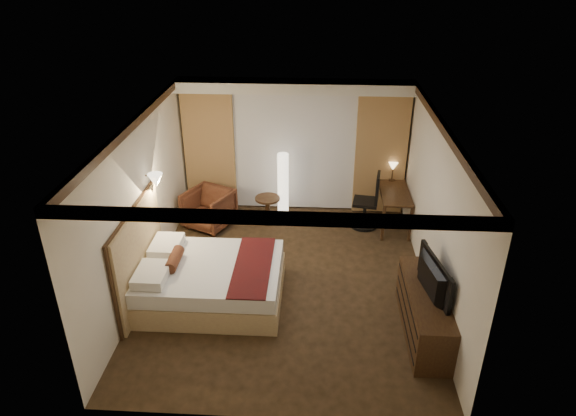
# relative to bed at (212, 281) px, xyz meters

# --- Properties ---
(floor) EXTENTS (4.50, 5.50, 0.01)m
(floor) POSITION_rel_bed_xyz_m (1.12, 0.52, -0.31)
(floor) COLOR black
(floor) RESTS_ON ground
(ceiling) EXTENTS (4.50, 5.50, 0.01)m
(ceiling) POSITION_rel_bed_xyz_m (1.12, 0.52, 2.39)
(ceiling) COLOR white
(ceiling) RESTS_ON back_wall
(back_wall) EXTENTS (4.50, 0.02, 2.70)m
(back_wall) POSITION_rel_bed_xyz_m (1.12, 3.27, 1.04)
(back_wall) COLOR white
(back_wall) RESTS_ON floor
(left_wall) EXTENTS (0.02, 5.50, 2.70)m
(left_wall) POSITION_rel_bed_xyz_m (-1.13, 0.52, 1.04)
(left_wall) COLOR white
(left_wall) RESTS_ON floor
(right_wall) EXTENTS (0.02, 5.50, 2.70)m
(right_wall) POSITION_rel_bed_xyz_m (3.37, 0.52, 1.04)
(right_wall) COLOR white
(right_wall) RESTS_ON floor
(crown_molding) EXTENTS (4.50, 5.50, 0.12)m
(crown_molding) POSITION_rel_bed_xyz_m (1.12, 0.52, 2.33)
(crown_molding) COLOR black
(crown_molding) RESTS_ON ceiling
(soffit) EXTENTS (4.50, 0.50, 0.20)m
(soffit) POSITION_rel_bed_xyz_m (1.12, 3.02, 2.29)
(soffit) COLOR white
(soffit) RESTS_ON ceiling
(curtain_sheer) EXTENTS (2.48, 0.04, 2.45)m
(curtain_sheer) POSITION_rel_bed_xyz_m (1.12, 3.19, 0.94)
(curtain_sheer) COLOR silver
(curtain_sheer) RESTS_ON back_wall
(curtain_left_drape) EXTENTS (1.00, 0.14, 2.45)m
(curtain_left_drape) POSITION_rel_bed_xyz_m (-0.58, 3.13, 0.94)
(curtain_left_drape) COLOR #A1724A
(curtain_left_drape) RESTS_ON back_wall
(curtain_right_drape) EXTENTS (1.00, 0.14, 2.45)m
(curtain_right_drape) POSITION_rel_bed_xyz_m (2.82, 3.13, 0.94)
(curtain_right_drape) COLOR #A1724A
(curtain_right_drape) RESTS_ON back_wall
(wall_sconce) EXTENTS (0.24, 0.24, 0.24)m
(wall_sconce) POSITION_rel_bed_xyz_m (-0.97, 0.83, 1.31)
(wall_sconce) COLOR white
(wall_sconce) RESTS_ON left_wall
(bed) EXTENTS (2.14, 1.67, 0.63)m
(bed) POSITION_rel_bed_xyz_m (0.00, 0.00, 0.00)
(bed) COLOR white
(bed) RESTS_ON floor
(headboard) EXTENTS (0.12, 1.97, 1.50)m
(headboard) POSITION_rel_bed_xyz_m (-1.08, 0.00, 0.44)
(headboard) COLOR tan
(headboard) RESTS_ON floor
(armchair) EXTENTS (1.06, 1.03, 0.83)m
(armchair) POSITION_rel_bed_xyz_m (-0.50, 2.28, 0.10)
(armchair) COLOR #492116
(armchair) RESTS_ON floor
(side_table) EXTENTS (0.49, 0.49, 0.54)m
(side_table) POSITION_rel_bed_xyz_m (0.63, 2.52, -0.04)
(side_table) COLOR black
(side_table) RESTS_ON floor
(floor_lamp) EXTENTS (0.29, 0.29, 1.38)m
(floor_lamp) POSITION_rel_bed_xyz_m (0.92, 2.75, 0.38)
(floor_lamp) COLOR white
(floor_lamp) RESTS_ON floor
(desk) EXTENTS (0.55, 1.28, 0.75)m
(desk) POSITION_rel_bed_xyz_m (3.07, 2.53, 0.06)
(desk) COLOR black
(desk) RESTS_ON floor
(desk_lamp) EXTENTS (0.18, 0.18, 0.34)m
(desk_lamp) POSITION_rel_bed_xyz_m (3.07, 3.02, 0.61)
(desk_lamp) COLOR #FFD899
(desk_lamp) RESTS_ON desk
(office_chair) EXTENTS (0.62, 0.62, 1.13)m
(office_chair) POSITION_rel_bed_xyz_m (2.52, 2.48, 0.25)
(office_chair) COLOR black
(office_chair) RESTS_ON floor
(dresser) EXTENTS (0.50, 1.79, 0.70)m
(dresser) POSITION_rel_bed_xyz_m (3.12, -0.60, 0.04)
(dresser) COLOR black
(dresser) RESTS_ON floor
(television) EXTENTS (0.80, 1.16, 0.14)m
(television) POSITION_rel_bed_xyz_m (3.09, -0.60, 0.69)
(television) COLOR black
(television) RESTS_ON dresser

